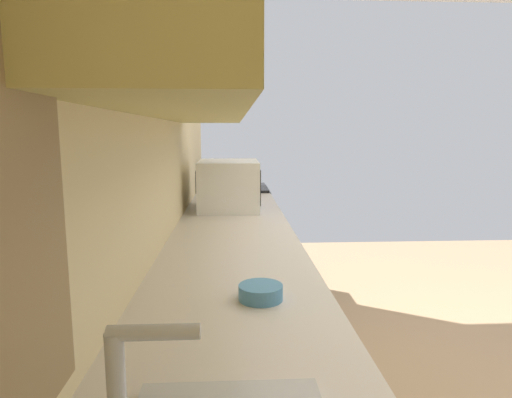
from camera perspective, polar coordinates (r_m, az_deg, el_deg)
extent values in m
cube|color=beige|center=(1.93, -13.83, 5.42)|extent=(4.41, 0.12, 2.58)
cube|color=tan|center=(1.85, -3.13, -22.16)|extent=(3.63, 0.58, 0.89)
cube|color=beige|center=(1.66, -3.26, -8.49)|extent=(3.66, 0.61, 0.02)
cube|color=#332819|center=(1.87, 6.61, -21.82)|extent=(0.01, 0.01, 0.82)
cube|color=#332819|center=(2.27, 4.63, -16.02)|extent=(0.01, 0.01, 0.82)
cube|color=#332819|center=(2.68, 3.32, -11.97)|extent=(0.01, 0.01, 0.82)
cube|color=#332819|center=(3.11, 2.39, -9.01)|extent=(0.01, 0.01, 0.82)
cube|color=tan|center=(1.63, -8.08, 20.76)|extent=(2.04, 0.34, 0.57)
cube|color=black|center=(3.82, -2.93, -5.46)|extent=(0.59, 0.60, 0.91)
cube|color=black|center=(3.84, 1.69, -6.07)|extent=(0.46, 0.01, 0.50)
cube|color=black|center=(3.73, -2.99, 1.51)|extent=(0.56, 0.57, 0.02)
cube|color=black|center=(3.73, -7.33, 2.69)|extent=(0.56, 0.04, 0.18)
cylinder|color=#38383D|center=(3.60, -1.26, 1.50)|extent=(0.11, 0.11, 0.01)
cylinder|color=#38383D|center=(3.86, -1.38, 1.99)|extent=(0.11, 0.11, 0.01)
cylinder|color=#38383D|center=(3.60, -4.71, 1.47)|extent=(0.11, 0.11, 0.01)
cylinder|color=#38383D|center=(3.86, -4.61, 1.96)|extent=(0.11, 0.11, 0.01)
cylinder|color=#B7BABF|center=(0.57, -13.32, -16.74)|extent=(0.02, 0.11, 0.02)
cube|color=white|center=(2.75, -3.63, 1.89)|extent=(0.50, 0.37, 0.30)
cube|color=black|center=(2.71, 0.36, 1.81)|extent=(0.31, 0.01, 0.21)
cube|color=#2D2D33|center=(2.95, 0.09, 2.37)|extent=(0.09, 0.01, 0.21)
cylinder|color=#4C8CBF|center=(1.28, 0.62, -12.20)|extent=(0.13, 0.13, 0.04)
cylinder|color=#4D86BD|center=(1.28, 0.62, -11.74)|extent=(0.11, 0.11, 0.02)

